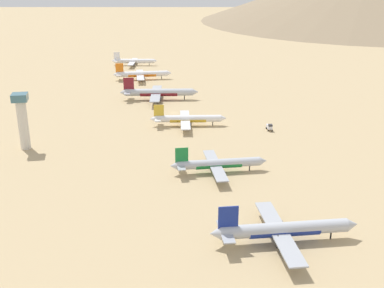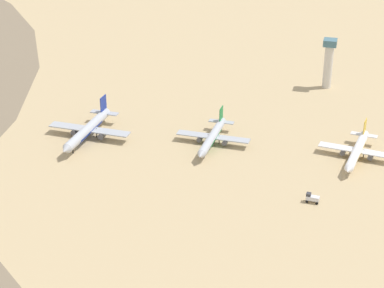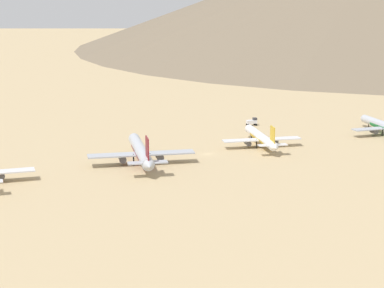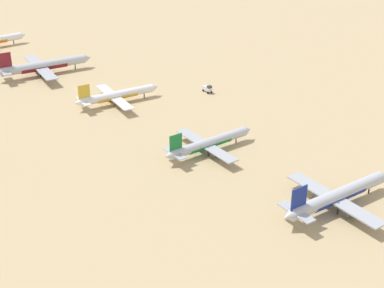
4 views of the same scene
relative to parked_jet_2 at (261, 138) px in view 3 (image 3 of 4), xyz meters
The scene contains 4 objects.
ground_plane 27.45m from the parked_jet_2, 98.74° to the left, with size 1800.00×1800.00×0.00m, color tan.
parked_jet_2 is the anchor object (origin of this frame).
parked_jet_3 58.18m from the parked_jet_2, 99.76° to the left, with size 52.31×42.75×15.11m.
service_truck 45.51m from the parked_jet_2, 19.83° to the right, with size 3.07×5.38×3.90m.
Camera 3 is at (-273.17, 106.22, 73.72)m, focal length 67.32 mm.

